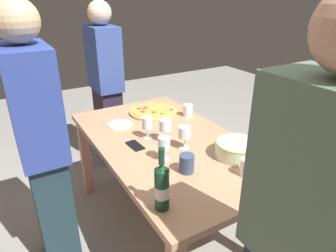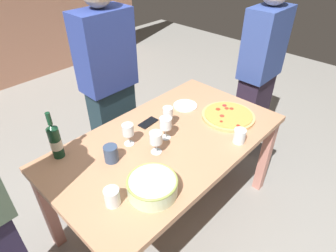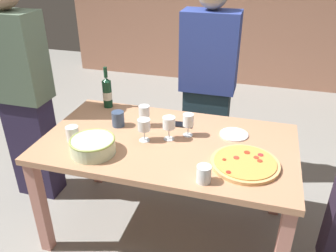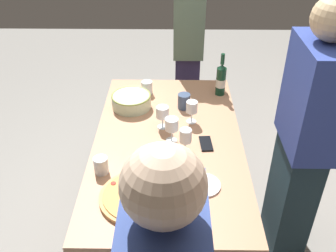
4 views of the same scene
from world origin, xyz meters
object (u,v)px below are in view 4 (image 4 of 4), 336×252
object	(u,v)px
cup_amber	(147,88)
person_guest_right	(188,48)
wine_glass_far_left	(172,125)
cup_spare	(184,101)
wine_glass_by_bottle	(162,113)
wine_glass_near_pizza	(186,137)
side_plate	(203,185)
person_host	(304,141)
serving_bowl	(131,100)
wine_bottle	(221,79)
cup_ceramic	(101,165)
dining_table	(168,152)
pizza	(138,196)
wine_glass_far_right	(192,108)
cell_phone	(206,144)

from	to	relation	value
cup_amber	person_guest_right	bearing A→B (deg)	151.45
wine_glass_far_left	cup_spare	bearing A→B (deg)	167.88
cup_spare	person_guest_right	distance (m)	0.77
wine_glass_by_bottle	cup_spare	bearing A→B (deg)	149.50
wine_glass_near_pizza	cup_spare	distance (m)	0.49
side_plate	person_host	xyz separation A→B (m)	(-0.28, 0.59, 0.08)
serving_bowl	cup_amber	size ratio (longest dim) A/B	2.78
wine_bottle	cup_ceramic	world-z (taller)	wine_bottle
person_guest_right	wine_bottle	bearing A→B (deg)	28.68
wine_glass_near_pizza	wine_glass_far_left	size ratio (longest dim) A/B	0.98
serving_bowl	wine_glass_far_left	xyz separation A→B (m)	(0.39, 0.28, 0.06)
dining_table	person_host	distance (m)	0.80
wine_glass_far_left	side_plate	xyz separation A→B (m)	(0.39, 0.17, -0.11)
pizza	person_host	distance (m)	1.00
wine_glass_far_right	cup_spare	size ratio (longest dim) A/B	1.44
cup_ceramic	cell_phone	distance (m)	0.64
cell_phone	wine_glass_near_pizza	bearing A→B (deg)	24.94
wine_glass_near_pizza	cup_spare	size ratio (longest dim) A/B	1.46
cup_spare	side_plate	distance (m)	0.79
wine_glass_far_left	wine_glass_near_pizza	bearing A→B (deg)	37.59
pizza	wine_glass_by_bottle	size ratio (longest dim) A/B	2.61
serving_bowl	wine_glass_far_left	world-z (taller)	wine_glass_far_left
wine_glass_by_bottle	wine_glass_far_left	bearing A→B (deg)	21.51
cup_spare	person_host	size ratio (longest dim) A/B	0.06
wine_glass_near_pizza	cup_spare	xyz separation A→B (m)	(-0.49, 0.00, -0.05)
cup_spare	cell_phone	bearing A→B (deg)	16.47
wine_glass_far_left	cell_phone	xyz separation A→B (m)	(0.03, 0.21, -0.11)
wine_bottle	wine_glass_far_right	distance (m)	0.43
serving_bowl	wine_bottle	world-z (taller)	wine_bottle
wine_glass_far_right	wine_bottle	bearing A→B (deg)	149.14
pizza	wine_glass_far_right	world-z (taller)	wine_glass_far_right
dining_table	wine_glass_far_left	size ratio (longest dim) A/B	10.23
person_guest_right	side_plate	bearing A→B (deg)	8.81
cup_amber	cell_phone	distance (m)	0.73
cell_phone	wine_glass_far_right	bearing A→B (deg)	-76.31
wine_glass_near_pizza	cup_ceramic	xyz separation A→B (m)	(0.19, -0.46, -0.06)
person_host	person_guest_right	xyz separation A→B (m)	(-1.27, -0.63, 0.03)
wine_glass_near_pizza	dining_table	bearing A→B (deg)	-136.13
cup_spare	side_plate	bearing A→B (deg)	6.13
pizza	cell_phone	world-z (taller)	pizza
pizza	wine_glass_by_bottle	xyz separation A→B (m)	(-0.64, 0.11, 0.09)
serving_bowl	cup_ceramic	world-z (taller)	cup_ceramic
wine_glass_far_right	cup_amber	size ratio (longest dim) A/B	1.54
cup_amber	wine_glass_by_bottle	bearing A→B (deg)	16.02
dining_table	cup_ceramic	world-z (taller)	cup_ceramic
wine_glass_near_pizza	wine_glass_far_right	world-z (taller)	wine_glass_near_pizza
wine_bottle	wine_glass_far_right	world-z (taller)	wine_bottle
wine_glass_far_right	cup_amber	world-z (taller)	wine_glass_far_right
wine_glass_far_right	cup_spare	xyz separation A→B (m)	(-0.17, -0.04, -0.06)
pizza	wine_bottle	world-z (taller)	wine_bottle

